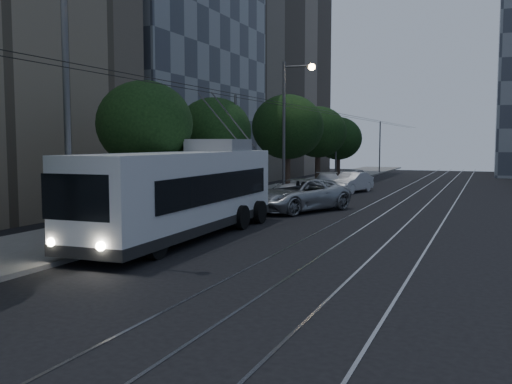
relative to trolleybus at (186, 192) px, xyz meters
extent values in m
plane|color=black|center=(4.10, -2.74, -1.73)|extent=(120.00, 120.00, 0.00)
cube|color=slate|center=(-3.40, 17.26, -1.66)|extent=(5.00, 90.00, 0.15)
cube|color=gray|center=(4.38, 17.26, -1.72)|extent=(0.08, 90.00, 0.02)
cube|color=gray|center=(5.82, 17.26, -1.72)|extent=(0.08, 90.00, 0.02)
cube|color=gray|center=(7.38, 17.26, -1.72)|extent=(0.08, 90.00, 0.02)
cube|color=gray|center=(8.82, 17.26, -1.72)|extent=(0.08, 90.00, 0.02)
cylinder|color=black|center=(0.25, 17.26, 3.87)|extent=(0.02, 90.00, 0.02)
cylinder|color=black|center=(0.95, 17.26, 3.87)|extent=(0.02, 90.00, 0.02)
cylinder|color=#525254|center=(-1.20, 7.26, 1.27)|extent=(0.14, 0.14, 6.00)
cylinder|color=#525254|center=(-1.20, 27.26, 1.27)|extent=(0.14, 0.14, 6.00)
cylinder|color=#525254|center=(-1.20, 47.26, 1.27)|extent=(0.14, 0.14, 6.00)
cube|color=#3C424D|center=(-14.90, 19.26, 11.27)|extent=(14.00, 18.00, 26.00)
cube|color=gray|center=(-14.90, 39.26, 15.27)|extent=(14.00, 22.00, 34.00)
cube|color=white|center=(0.00, -0.17, 0.07)|extent=(3.04, 12.25, 2.89)
cube|color=black|center=(0.00, -0.17, -1.22)|extent=(3.08, 12.29, 0.35)
cube|color=black|center=(0.00, 0.34, 0.20)|extent=(3.01, 9.72, 1.06)
cube|color=black|center=(0.00, -6.22, 0.35)|extent=(2.29, 0.17, 1.32)
cube|color=black|center=(0.00, 5.88, 0.30)|extent=(2.09, 0.16, 1.01)
cube|color=#29F744|center=(0.00, -6.22, 1.26)|extent=(1.62, 0.12, 0.32)
cube|color=gray|center=(0.00, 2.87, 1.77)|extent=(2.27, 2.31, 0.51)
sphere|color=white|center=(-0.86, -6.27, -0.97)|extent=(0.26, 0.26, 0.26)
sphere|color=white|center=(0.86, -6.27, -0.97)|extent=(0.26, 0.26, 0.26)
cylinder|color=#525254|center=(-0.30, 3.94, 2.74)|extent=(0.06, 4.59, 2.31)
cylinder|color=#525254|center=(0.30, 3.94, 2.74)|extent=(0.06, 4.59, 2.31)
cylinder|color=black|center=(-1.24, -4.06, -1.22)|extent=(0.30, 1.01, 1.01)
cylinder|color=black|center=(1.24, -4.06, -1.22)|extent=(0.30, 1.01, 1.01)
cylinder|color=black|center=(-1.24, 2.51, -1.22)|extent=(0.30, 1.01, 1.01)
cylinder|color=black|center=(1.24, 2.51, -1.22)|extent=(0.30, 1.01, 1.01)
cylinder|color=black|center=(-1.24, 4.45, -1.22)|extent=(0.30, 1.01, 1.01)
cylinder|color=black|center=(1.24, 4.45, -1.22)|extent=(0.30, 1.01, 1.01)
imported|color=#A3A7AB|center=(1.40, 9.38, -0.88)|extent=(5.05, 6.76, 1.71)
imported|color=#B9B9BE|center=(-0.03, 12.46, -1.08)|extent=(2.09, 3.98, 1.29)
imported|color=silver|center=(-0.20, 21.26, -1.03)|extent=(3.38, 5.20, 1.40)
imported|color=silver|center=(1.40, 21.77, -1.00)|extent=(2.52, 4.65, 1.45)
imported|color=#B6B5BA|center=(0.25, 26.76, -0.97)|extent=(2.56, 4.71, 1.52)
cylinder|color=#2F211A|center=(-2.90, 1.68, -0.30)|extent=(0.44, 0.44, 2.85)
ellipsoid|color=black|center=(-2.90, 1.68, 2.66)|extent=(4.09, 4.09, 3.68)
cylinder|color=#2F211A|center=(-2.40, 7.21, -0.37)|extent=(0.44, 0.44, 2.71)
ellipsoid|color=black|center=(-2.40, 7.21, 2.43)|extent=(3.86, 3.86, 3.48)
cylinder|color=#2F211A|center=(-2.40, 18.56, -0.32)|extent=(0.44, 0.44, 2.81)
ellipsoid|color=black|center=(-2.40, 18.56, 2.95)|extent=(4.99, 4.99, 4.49)
cylinder|color=#2F211A|center=(-2.40, 26.08, -0.37)|extent=(0.44, 0.44, 2.72)
ellipsoid|color=black|center=(-2.40, 26.08, 2.72)|extent=(4.63, 4.63, 4.17)
cylinder|color=#2F211A|center=(-2.40, 32.67, -0.56)|extent=(0.44, 0.44, 2.33)
ellipsoid|color=black|center=(-2.40, 32.67, 2.24)|extent=(4.38, 4.38, 3.94)
cylinder|color=#525254|center=(-1.10, -5.19, 3.33)|extent=(0.20, 0.20, 10.12)
cylinder|color=#525254|center=(-1.67, 15.78, 2.65)|extent=(0.20, 0.20, 8.75)
cylinder|color=#525254|center=(-0.71, 15.78, 6.67)|extent=(1.93, 0.12, 0.12)
sphere|color=#FFD38C|center=(0.17, 15.78, 6.58)|extent=(0.44, 0.44, 0.44)
camera|label=1|loc=(10.76, -18.97, 1.89)|focal=40.00mm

